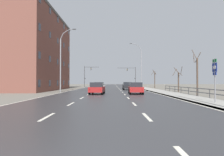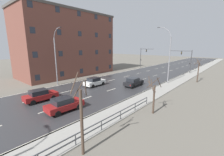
{
  "view_description": "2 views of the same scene",
  "coord_description": "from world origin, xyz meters",
  "px_view_note": "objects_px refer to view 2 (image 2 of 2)",
  "views": [
    {
      "loc": [
        0.7,
        -2.07,
        1.67
      ],
      "look_at": [
        0.95,
        66.91,
        2.89
      ],
      "focal_mm": 32.33,
      "sensor_mm": 36.0,
      "label": 1
    },
    {
      "loc": [
        18.09,
        16.58,
        7.1
      ],
      "look_at": [
        0.0,
        37.21,
        1.23
      ],
      "focal_mm": 23.96,
      "sensor_mm": 36.0,
      "label": 2
    }
  ],
  "objects_px": {
    "car_far_left": "(95,82)",
    "car_near_right": "(40,95)",
    "traffic_signal_left": "(143,55)",
    "car_far_right": "(134,82)",
    "car_distant": "(64,104)",
    "street_lamp_midground": "(168,56)",
    "street_lamp_left_bank": "(56,58)",
    "brick_building": "(67,44)",
    "traffic_signal_right": "(187,58)"
  },
  "relations": [
    {
      "from": "car_near_right",
      "to": "traffic_signal_left",
      "type": "bearing_deg",
      "value": 102.15
    },
    {
      "from": "traffic_signal_left",
      "to": "car_near_right",
      "type": "distance_m",
      "value": 36.99
    },
    {
      "from": "traffic_signal_right",
      "to": "car_far_left",
      "type": "height_order",
      "value": "traffic_signal_right"
    },
    {
      "from": "brick_building",
      "to": "car_near_right",
      "type": "bearing_deg",
      "value": -43.8
    },
    {
      "from": "car_far_left",
      "to": "traffic_signal_left",
      "type": "bearing_deg",
      "value": 100.46
    },
    {
      "from": "traffic_signal_left",
      "to": "car_far_right",
      "type": "height_order",
      "value": "traffic_signal_left"
    },
    {
      "from": "car_far_right",
      "to": "street_lamp_left_bank",
      "type": "bearing_deg",
      "value": -142.96
    },
    {
      "from": "traffic_signal_left",
      "to": "car_distant",
      "type": "xyz_separation_m",
      "value": [
        10.98,
        -35.98,
        -3.38
      ]
    },
    {
      "from": "street_lamp_left_bank",
      "to": "car_far_right",
      "type": "height_order",
      "value": "street_lamp_left_bank"
    },
    {
      "from": "street_lamp_midground",
      "to": "traffic_signal_left",
      "type": "relative_size",
      "value": 1.65
    },
    {
      "from": "street_lamp_left_bank",
      "to": "car_far_left",
      "type": "bearing_deg",
      "value": 34.02
    },
    {
      "from": "street_lamp_left_bank",
      "to": "traffic_signal_left",
      "type": "bearing_deg",
      "value": 89.43
    },
    {
      "from": "street_lamp_midground",
      "to": "car_near_right",
      "type": "bearing_deg",
      "value": -112.85
    },
    {
      "from": "car_far_left",
      "to": "car_far_right",
      "type": "height_order",
      "value": "same"
    },
    {
      "from": "car_far_left",
      "to": "car_distant",
      "type": "xyz_separation_m",
      "value": [
        5.46,
        -9.47,
        0.0
      ]
    },
    {
      "from": "street_lamp_left_bank",
      "to": "car_far_right",
      "type": "relative_size",
      "value": 2.49
    },
    {
      "from": "street_lamp_midground",
      "to": "street_lamp_left_bank",
      "type": "relative_size",
      "value": 1.04
    },
    {
      "from": "street_lamp_left_bank",
      "to": "car_far_left",
      "type": "xyz_separation_m",
      "value": [
        5.82,
        3.93,
        -4.2
      ]
    },
    {
      "from": "car_far_left",
      "to": "car_distant",
      "type": "bearing_deg",
      "value": -61.31
    },
    {
      "from": "street_lamp_left_bank",
      "to": "traffic_signal_left",
      "type": "height_order",
      "value": "street_lamp_left_bank"
    },
    {
      "from": "car_distant",
      "to": "car_near_right",
      "type": "distance_m",
      "value": 5.13
    },
    {
      "from": "street_lamp_left_bank",
      "to": "car_far_right",
      "type": "xyz_separation_m",
      "value": [
        11.23,
        8.43,
        -4.2
      ]
    },
    {
      "from": "car_distant",
      "to": "car_far_left",
      "type": "bearing_deg",
      "value": 121.81
    },
    {
      "from": "street_lamp_midground",
      "to": "brick_building",
      "type": "distance_m",
      "value": 23.88
    },
    {
      "from": "traffic_signal_left",
      "to": "brick_building",
      "type": "height_order",
      "value": "brick_building"
    },
    {
      "from": "street_lamp_midground",
      "to": "traffic_signal_right",
      "type": "height_order",
      "value": "street_lamp_midground"
    },
    {
      "from": "street_lamp_midground",
      "to": "car_far_right",
      "type": "xyz_separation_m",
      "value": [
        -3.59,
        -6.2,
        -4.39
      ]
    },
    {
      "from": "street_lamp_midground",
      "to": "car_distant",
      "type": "relative_size",
      "value": 2.57
    },
    {
      "from": "car_near_right",
      "to": "car_far_right",
      "type": "bearing_deg",
      "value": 73.56
    },
    {
      "from": "car_distant",
      "to": "street_lamp_midground",
      "type": "bearing_deg",
      "value": 81.86
    },
    {
      "from": "car_distant",
      "to": "traffic_signal_right",
      "type": "bearing_deg",
      "value": 86.95
    },
    {
      "from": "car_far_left",
      "to": "car_near_right",
      "type": "height_order",
      "value": "same"
    },
    {
      "from": "street_lamp_left_bank",
      "to": "traffic_signal_right",
      "type": "relative_size",
      "value": 1.68
    },
    {
      "from": "traffic_signal_right",
      "to": "car_near_right",
      "type": "distance_m",
      "value": 36.13
    },
    {
      "from": "traffic_signal_right",
      "to": "car_near_right",
      "type": "height_order",
      "value": "traffic_signal_right"
    },
    {
      "from": "traffic_signal_right",
      "to": "car_far_right",
      "type": "bearing_deg",
      "value": -98.28
    },
    {
      "from": "street_lamp_left_bank",
      "to": "car_near_right",
      "type": "height_order",
      "value": "street_lamp_left_bank"
    },
    {
      "from": "traffic_signal_left",
      "to": "brick_building",
      "type": "bearing_deg",
      "value": -109.57
    },
    {
      "from": "street_lamp_left_bank",
      "to": "car_near_right",
      "type": "relative_size",
      "value": 2.45
    },
    {
      "from": "street_lamp_midground",
      "to": "street_lamp_left_bank",
      "type": "xyz_separation_m",
      "value": [
        -14.83,
        -14.63,
        -0.19
      ]
    },
    {
      "from": "car_near_right",
      "to": "street_lamp_midground",
      "type": "bearing_deg",
      "value": 70.14
    },
    {
      "from": "traffic_signal_left",
      "to": "brick_building",
      "type": "xyz_separation_m",
      "value": [
        -8.15,
        -22.93,
        3.38
      ]
    },
    {
      "from": "traffic_signal_right",
      "to": "traffic_signal_left",
      "type": "xyz_separation_m",
      "value": [
        -13.95,
        1.3,
        0.12
      ]
    },
    {
      "from": "traffic_signal_left",
      "to": "car_far_right",
      "type": "bearing_deg",
      "value": -63.59
    },
    {
      "from": "car_far_right",
      "to": "car_far_left",
      "type": "bearing_deg",
      "value": -140.1
    },
    {
      "from": "street_lamp_midground",
      "to": "brick_building",
      "type": "xyz_separation_m",
      "value": [
        -22.67,
        -7.11,
        2.37
      ]
    },
    {
      "from": "street_lamp_left_bank",
      "to": "car_far_left",
      "type": "relative_size",
      "value": 2.47
    },
    {
      "from": "traffic_signal_left",
      "to": "car_far_right",
      "type": "relative_size",
      "value": 1.57
    },
    {
      "from": "street_lamp_left_bank",
      "to": "car_distant",
      "type": "xyz_separation_m",
      "value": [
        11.28,
        -5.54,
        -4.2
      ]
    },
    {
      "from": "street_lamp_left_bank",
      "to": "car_distant",
      "type": "relative_size",
      "value": 2.46
    }
  ]
}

